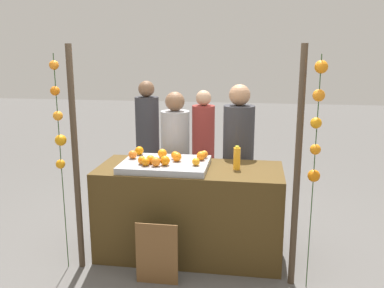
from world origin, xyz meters
TOP-DOWN VIEW (x-y plane):
  - ground_plane at (0.00, 0.00)m, footprint 24.00×24.00m
  - stall_counter at (0.00, 0.00)m, footprint 1.79×0.75m
  - orange_tray at (-0.23, -0.04)m, footprint 0.83×0.61m
  - orange_0 at (-0.29, 0.09)m, footprint 0.09×0.09m
  - orange_1 at (0.08, -0.13)m, footprint 0.07×0.07m
  - orange_2 at (-0.12, -0.01)m, footprint 0.09×0.09m
  - orange_3 at (-0.55, 0.18)m, footprint 0.09×0.09m
  - orange_4 at (0.10, 0.07)m, footprint 0.09×0.09m
  - orange_5 at (-0.38, -0.21)m, footprint 0.08×0.08m
  - orange_6 at (-0.28, -0.21)m, footprint 0.09×0.09m
  - orange_7 at (-0.43, -0.16)m, footprint 0.08×0.08m
  - orange_8 at (-0.16, 0.07)m, footprint 0.08×0.08m
  - orange_9 at (-0.35, -0.13)m, footprint 0.08×0.08m
  - orange_10 at (-0.21, -0.17)m, footprint 0.09×0.09m
  - orange_11 at (0.12, 0.16)m, footprint 0.08×0.08m
  - orange_12 at (-0.57, 0.02)m, footprint 0.08×0.08m
  - juice_bottle at (0.45, 0.01)m, footprint 0.07×0.07m
  - chalkboard_sign at (-0.20, -0.60)m, footprint 0.37×0.03m
  - vendor_left at (-0.26, 0.59)m, footprint 0.31×0.31m
  - vendor_right at (0.44, 0.57)m, footprint 0.33×0.33m
  - crowd_person_0 at (-0.84, 1.62)m, footprint 0.32×0.32m
  - crowd_person_1 at (-0.06, 1.56)m, footprint 0.30×0.30m
  - canopy_post_left at (-0.97, -0.42)m, footprint 0.06×0.06m
  - canopy_post_right at (0.97, -0.42)m, footprint 0.06×0.06m
  - garland_strand_left at (-1.10, -0.45)m, footprint 0.11×0.10m
  - garland_strand_right at (1.10, -0.46)m, footprint 0.11×0.12m

SIDE VIEW (x-z plane):
  - ground_plane at x=0.00m, z-range 0.00..0.00m
  - chalkboard_sign at x=-0.20m, z-range -0.01..0.56m
  - stall_counter at x=0.00m, z-range 0.00..0.90m
  - crowd_person_1 at x=-0.06m, z-range -0.05..1.44m
  - vendor_left at x=-0.26m, z-range -0.05..1.52m
  - crowd_person_0 at x=-0.84m, z-range -0.06..1.55m
  - vendor_right at x=0.44m, z-range -0.06..1.61m
  - orange_tray at x=-0.23m, z-range 0.90..0.96m
  - orange_1 at x=0.08m, z-range 0.96..1.04m
  - orange_11 at x=0.12m, z-range 0.96..1.04m
  - orange_8 at x=-0.16m, z-range 0.96..1.04m
  - orange_7 at x=-0.43m, z-range 0.96..1.04m
  - orange_5 at x=-0.38m, z-range 0.96..1.04m
  - orange_9 at x=-0.35m, z-range 0.96..1.04m
  - orange_12 at x=-0.57m, z-range 0.96..1.05m
  - orange_6 at x=-0.28m, z-range 0.96..1.05m
  - orange_4 at x=0.10m, z-range 0.96..1.05m
  - orange_3 at x=-0.55m, z-range 0.96..1.05m
  - orange_2 at x=-0.12m, z-range 0.96..1.05m
  - orange_10 at x=-0.21m, z-range 0.96..1.05m
  - orange_0 at x=-0.29m, z-range 0.96..1.05m
  - juice_bottle at x=0.45m, z-range 0.90..1.12m
  - canopy_post_left at x=-0.97m, z-range 0.00..2.07m
  - canopy_post_right at x=0.97m, z-range 0.00..2.07m
  - garland_strand_left at x=-1.10m, z-range 0.40..2.39m
  - garland_strand_right at x=1.10m, z-range 0.47..2.46m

